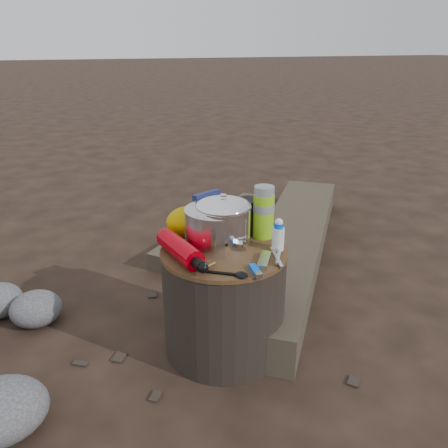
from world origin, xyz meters
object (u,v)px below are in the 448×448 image
object	(u,v)px
log_main	(291,246)
thermos	(264,212)
stump	(224,300)
fuel_bottle	(180,249)
travel_mug	(249,216)
camping_pot	(223,223)

from	to	relation	value
log_main	thermos	world-z (taller)	thermos
stump	log_main	size ratio (longest dim) A/B	0.23
fuel_bottle	thermos	bearing A→B (deg)	1.44
log_main	fuel_bottle	distance (m)	0.98
stump	fuel_bottle	xyz separation A→B (m)	(-0.15, -0.01, 0.23)
log_main	travel_mug	xyz separation A→B (m)	(-0.43, -0.44, 0.37)
log_main	camping_pot	distance (m)	0.88
stump	thermos	distance (m)	0.34
thermos	log_main	bearing A→B (deg)	51.01
log_main	fuel_bottle	world-z (taller)	fuel_bottle
log_main	thermos	size ratio (longest dim) A/B	9.80
camping_pot	thermos	bearing A→B (deg)	14.44
travel_mug	thermos	bearing A→B (deg)	-59.94
camping_pot	travel_mug	size ratio (longest dim) A/B	1.43
log_main	camping_pot	xyz separation A→B (m)	(-0.57, -0.54, 0.40)
thermos	travel_mug	distance (m)	0.07
stump	camping_pot	bearing A→B (deg)	78.46
thermos	travel_mug	xyz separation A→B (m)	(-0.03, 0.05, -0.03)
camping_pot	fuel_bottle	world-z (taller)	camping_pot
camping_pot	fuel_bottle	bearing A→B (deg)	-170.78
fuel_bottle	thermos	size ratio (longest dim) A/B	1.50
log_main	travel_mug	size ratio (longest dim) A/B	14.43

